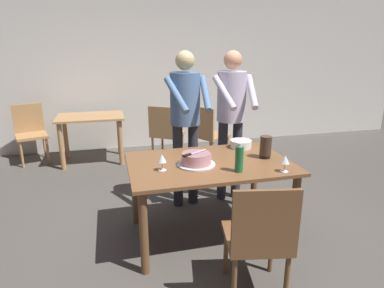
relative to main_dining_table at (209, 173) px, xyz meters
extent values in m
plane|color=#4C4742|center=(0.00, 0.00, -0.64)|extent=(14.00, 14.00, 0.00)
cube|color=silver|center=(0.00, 3.20, 0.71)|extent=(10.00, 0.12, 2.70)
cube|color=brown|center=(0.00, 0.00, 0.09)|extent=(1.46, 0.96, 0.03)
cylinder|color=brown|center=(-0.65, -0.41, -0.28)|extent=(0.07, 0.07, 0.72)
cylinder|color=brown|center=(0.65, -0.41, -0.28)|extent=(0.07, 0.07, 0.72)
cylinder|color=brown|center=(-0.65, 0.41, -0.28)|extent=(0.07, 0.07, 0.72)
cylinder|color=brown|center=(0.65, 0.41, -0.28)|extent=(0.07, 0.07, 0.72)
cylinder|color=silver|center=(-0.14, -0.05, 0.12)|extent=(0.34, 0.34, 0.01)
cylinder|color=#D18C93|center=(-0.14, -0.05, 0.17)|extent=(0.26, 0.26, 0.09)
cylinder|color=#926267|center=(-0.14, -0.05, 0.22)|extent=(0.25, 0.25, 0.01)
cube|color=silver|center=(-0.12, -0.04, 0.23)|extent=(0.18, 0.12, 0.00)
cube|color=black|center=(-0.23, -0.10, 0.23)|extent=(0.08, 0.06, 0.02)
cylinder|color=white|center=(0.45, 0.34, 0.11)|extent=(0.22, 0.22, 0.01)
cylinder|color=white|center=(0.45, 0.34, 0.12)|extent=(0.22, 0.22, 0.01)
cylinder|color=white|center=(0.45, 0.34, 0.13)|extent=(0.22, 0.22, 0.01)
cylinder|color=white|center=(0.45, 0.34, 0.14)|extent=(0.22, 0.22, 0.01)
cylinder|color=white|center=(0.45, 0.34, 0.15)|extent=(0.22, 0.22, 0.01)
cylinder|color=white|center=(0.45, 0.34, 0.16)|extent=(0.22, 0.22, 0.01)
cylinder|color=white|center=(0.45, 0.34, 0.17)|extent=(0.22, 0.22, 0.01)
cylinder|color=white|center=(0.45, 0.34, 0.18)|extent=(0.22, 0.22, 0.01)
cylinder|color=silver|center=(-0.45, -0.10, 0.11)|extent=(0.07, 0.07, 0.00)
cylinder|color=silver|center=(-0.45, -0.10, 0.15)|extent=(0.01, 0.01, 0.07)
cone|color=silver|center=(-0.45, -0.10, 0.22)|extent=(0.08, 0.08, 0.07)
cylinder|color=silver|center=(0.53, -0.39, 0.11)|extent=(0.07, 0.07, 0.00)
cylinder|color=silver|center=(0.53, -0.39, 0.15)|extent=(0.01, 0.01, 0.07)
cone|color=silver|center=(0.53, -0.39, 0.22)|extent=(0.08, 0.08, 0.07)
cylinder|color=#1E6B38|center=(0.17, -0.29, 0.22)|extent=(0.07, 0.07, 0.22)
cylinder|color=silver|center=(0.17, -0.29, 0.34)|extent=(0.04, 0.04, 0.03)
cylinder|color=black|center=(0.54, -0.02, 0.12)|extent=(0.10, 0.10, 0.03)
cylinder|color=#3F2D23|center=(0.54, -0.02, 0.23)|extent=(0.11, 0.11, 0.18)
cylinder|color=#2D2D38|center=(0.03, 0.71, -0.17)|extent=(0.11, 0.11, 0.95)
cylinder|color=#2D2D38|center=(-0.15, 0.69, -0.17)|extent=(0.11, 0.11, 0.95)
cylinder|color=#4C6B93|center=(-0.06, 0.70, 0.58)|extent=(0.32, 0.32, 0.55)
sphere|color=tan|center=(-0.06, 0.70, 0.98)|extent=(0.20, 0.20, 0.20)
cylinder|color=#4C6B93|center=(0.12, 0.54, 0.66)|extent=(0.11, 0.42, 0.34)
cylinder|color=#4C6B93|center=(-0.19, 0.50, 0.66)|extent=(0.20, 0.42, 0.34)
cylinder|color=#2D2D38|center=(0.57, 0.73, -0.17)|extent=(0.11, 0.11, 0.95)
cylinder|color=#2D2D38|center=(0.39, 0.73, -0.17)|extent=(0.11, 0.11, 0.95)
cylinder|color=#B7ADC6|center=(0.48, 0.73, 0.58)|extent=(0.32, 0.32, 0.55)
sphere|color=tan|center=(0.48, 0.73, 0.98)|extent=(0.20, 0.20, 0.20)
cylinder|color=#B7ADC6|center=(0.64, 0.55, 0.66)|extent=(0.15, 0.42, 0.34)
cylinder|color=#B7ADC6|center=(0.32, 0.55, 0.66)|extent=(0.16, 0.42, 0.34)
cube|color=brown|center=(0.11, -0.78, -0.21)|extent=(0.52, 0.52, 0.04)
cylinder|color=brown|center=(-0.03, -0.57, -0.44)|extent=(0.04, 0.04, 0.41)
cylinder|color=brown|center=(0.33, -0.64, -0.44)|extent=(0.04, 0.04, 0.41)
cylinder|color=brown|center=(-0.10, -0.92, -0.44)|extent=(0.04, 0.04, 0.41)
cylinder|color=brown|center=(0.25, -1.00, -0.44)|extent=(0.04, 0.04, 0.41)
cube|color=brown|center=(0.07, -0.98, 0.03)|extent=(0.44, 0.12, 0.45)
cube|color=tan|center=(-1.14, 2.50, 0.08)|extent=(1.00, 0.70, 0.03)
cylinder|color=tan|center=(-1.57, 2.22, -0.29)|extent=(0.07, 0.07, 0.71)
cylinder|color=tan|center=(-0.72, 2.22, -0.29)|extent=(0.07, 0.07, 0.71)
cylinder|color=tan|center=(-1.57, 2.77, -0.29)|extent=(0.07, 0.07, 0.71)
cylinder|color=tan|center=(-0.72, 2.77, -0.29)|extent=(0.07, 0.07, 0.71)
cube|color=tan|center=(0.67, 2.01, -0.21)|extent=(0.60, 0.60, 0.04)
cylinder|color=tan|center=(0.73, 2.26, -0.44)|extent=(0.04, 0.04, 0.41)
cylinder|color=tan|center=(0.91, 1.94, -0.44)|extent=(0.04, 0.04, 0.41)
cylinder|color=tan|center=(0.42, 2.07, -0.44)|extent=(0.04, 0.04, 0.41)
cylinder|color=tan|center=(0.60, 1.76, -0.44)|extent=(0.04, 0.04, 0.41)
cube|color=tan|center=(0.49, 1.90, 0.03)|extent=(0.25, 0.39, 0.45)
cube|color=tan|center=(-2.05, 2.69, -0.21)|extent=(0.55, 0.55, 0.04)
cylinder|color=tan|center=(-1.83, 2.57, -0.44)|extent=(0.04, 0.04, 0.41)
cylinder|color=tan|center=(-2.18, 2.46, -0.44)|extent=(0.04, 0.04, 0.41)
cylinder|color=tan|center=(-1.93, 2.91, -0.44)|extent=(0.04, 0.04, 0.41)
cylinder|color=tan|center=(-2.28, 2.81, -0.44)|extent=(0.04, 0.04, 0.41)
cube|color=tan|center=(-2.11, 2.88, 0.03)|extent=(0.43, 0.16, 0.45)
cube|color=tan|center=(0.02, 2.27, -0.21)|extent=(0.61, 0.61, 0.04)
cylinder|color=tan|center=(-0.03, 2.53, -0.44)|extent=(0.04, 0.04, 0.41)
cylinder|color=tan|center=(0.27, 2.32, -0.44)|extent=(0.04, 0.04, 0.41)
cylinder|color=tan|center=(-0.23, 2.22, -0.44)|extent=(0.04, 0.04, 0.41)
cylinder|color=tan|center=(0.07, 2.02, -0.44)|extent=(0.04, 0.04, 0.41)
cube|color=tan|center=(-0.09, 2.10, 0.03)|extent=(0.38, 0.27, 0.45)
camera|label=1|loc=(-0.84, -2.65, 1.10)|focal=30.35mm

